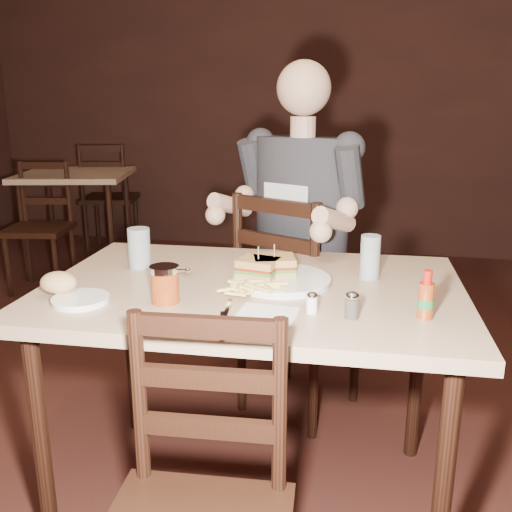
% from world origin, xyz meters
% --- Properties ---
extents(room_shell, '(7.00, 7.00, 7.00)m').
position_xyz_m(room_shell, '(0.00, 0.00, 1.40)').
color(room_shell, black).
rests_on(room_shell, ground).
extents(main_table, '(1.33, 0.92, 0.77)m').
position_xyz_m(main_table, '(0.21, 0.14, 0.70)').
color(main_table, tan).
rests_on(main_table, ground).
extents(bg_table, '(0.97, 0.97, 0.77)m').
position_xyz_m(bg_table, '(-1.74, 2.50, 0.68)').
color(bg_table, tan).
rests_on(bg_table, ground).
extents(chair_far, '(0.60, 0.63, 0.97)m').
position_xyz_m(chair_far, '(0.27, 0.77, 0.48)').
color(chair_far, black).
rests_on(chair_far, ground).
extents(bg_chair_far, '(0.53, 0.56, 0.95)m').
position_xyz_m(bg_chair_far, '(-1.74, 3.05, 0.48)').
color(bg_chair_far, black).
rests_on(bg_chair_far, ground).
extents(bg_chair_near, '(0.49, 0.52, 0.89)m').
position_xyz_m(bg_chair_near, '(-1.74, 1.95, 0.45)').
color(bg_chair_near, black).
rests_on(bg_chair_near, ground).
extents(diner, '(0.69, 0.63, 0.97)m').
position_xyz_m(diner, '(0.25, 0.73, 0.98)').
color(diner, '#2C2C31').
rests_on(diner, chair_far).
extents(dinner_plate, '(0.31, 0.31, 0.02)m').
position_xyz_m(dinner_plate, '(0.30, 0.17, 0.78)').
color(dinner_plate, white).
rests_on(dinner_plate, main_table).
extents(sandwich_left, '(0.15, 0.14, 0.11)m').
position_xyz_m(sandwich_left, '(0.27, 0.20, 0.84)').
color(sandwich_left, tan).
rests_on(sandwich_left, dinner_plate).
extents(sandwich_right, '(0.13, 0.12, 0.10)m').
position_xyz_m(sandwich_right, '(0.22, 0.17, 0.84)').
color(sandwich_right, tan).
rests_on(sandwich_right, dinner_plate).
extents(fries_pile, '(0.22, 0.17, 0.04)m').
position_xyz_m(fries_pile, '(0.24, 0.03, 0.80)').
color(fries_pile, '#F5D070').
rests_on(fries_pile, dinner_plate).
extents(ketchup_dollop, '(0.04, 0.04, 0.01)m').
position_xyz_m(ketchup_dollop, '(0.23, 0.22, 0.79)').
color(ketchup_dollop, maroon).
rests_on(ketchup_dollop, dinner_plate).
extents(glass_left, '(0.08, 0.08, 0.14)m').
position_xyz_m(glass_left, '(-0.20, 0.23, 0.84)').
color(glass_left, silver).
rests_on(glass_left, main_table).
extents(glass_right, '(0.07, 0.07, 0.14)m').
position_xyz_m(glass_right, '(0.56, 0.28, 0.84)').
color(glass_right, silver).
rests_on(glass_right, main_table).
extents(hot_sauce, '(0.04, 0.04, 0.13)m').
position_xyz_m(hot_sauce, '(0.72, -0.03, 0.84)').
color(hot_sauce, '#8C3410').
rests_on(hot_sauce, main_table).
extents(salt_shaker, '(0.03, 0.03, 0.05)m').
position_xyz_m(salt_shaker, '(0.42, -0.06, 0.80)').
color(salt_shaker, white).
rests_on(salt_shaker, main_table).
extents(pepper_shaker, '(0.04, 0.04, 0.07)m').
position_xyz_m(pepper_shaker, '(0.53, -0.07, 0.80)').
color(pepper_shaker, '#38332D').
rests_on(pepper_shaker, main_table).
extents(syrup_dispenser, '(0.09, 0.09, 0.11)m').
position_xyz_m(syrup_dispenser, '(0.00, -0.07, 0.82)').
color(syrup_dispenser, '#8C3410').
rests_on(syrup_dispenser, main_table).
extents(napkin, '(0.16, 0.15, 0.00)m').
position_xyz_m(napkin, '(0.31, -0.10, 0.77)').
color(napkin, white).
rests_on(napkin, main_table).
extents(knife, '(0.06, 0.18, 0.00)m').
position_xyz_m(knife, '(0.21, -0.21, 0.78)').
color(knife, silver).
rests_on(knife, napkin).
extents(fork, '(0.04, 0.16, 0.00)m').
position_xyz_m(fork, '(0.20, -0.10, 0.78)').
color(fork, silver).
rests_on(fork, napkin).
extents(side_plate, '(0.16, 0.16, 0.01)m').
position_xyz_m(side_plate, '(-0.23, -0.12, 0.78)').
color(side_plate, white).
rests_on(side_plate, main_table).
extents(bread_roll, '(0.11, 0.09, 0.06)m').
position_xyz_m(bread_roll, '(-0.31, -0.09, 0.81)').
color(bread_roll, tan).
rests_on(bread_roll, side_plate).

